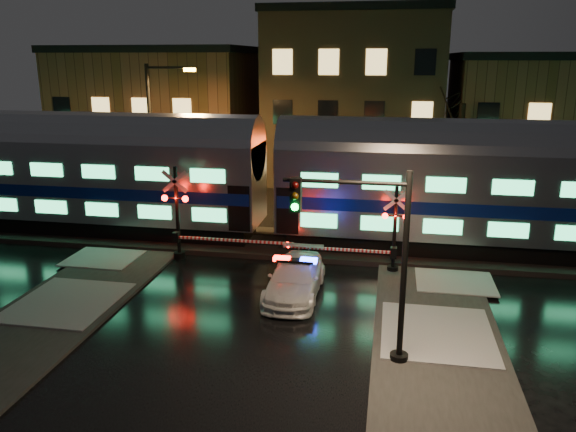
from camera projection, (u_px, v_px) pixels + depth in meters
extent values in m
plane|color=black|center=(261.00, 286.00, 22.00)|extent=(120.00, 120.00, 0.00)
cube|color=black|center=(285.00, 243.00, 26.70)|extent=(90.00, 4.20, 0.24)
cube|color=#2D2D2D|center=(14.00, 344.00, 17.44)|extent=(4.00, 20.00, 0.12)
cube|color=#2D2D2D|center=(445.00, 386.00, 15.17)|extent=(4.00, 20.00, 0.12)
cube|color=brown|center=(162.00, 113.00, 43.88)|extent=(14.00, 10.00, 9.00)
cube|color=brown|center=(355.00, 99.00, 41.40)|extent=(12.00, 11.00, 11.50)
cube|color=brown|center=(541.00, 123.00, 39.07)|extent=(12.00, 10.00, 8.50)
cube|color=black|center=(24.00, 219.00, 28.95)|extent=(24.00, 2.40, 0.80)
cube|color=#B7BAC1|center=(19.00, 175.00, 28.32)|extent=(25.00, 3.05, 3.80)
cube|color=navy|center=(20.00, 183.00, 28.43)|extent=(24.75, 3.09, 0.55)
cube|color=#43FF99|center=(1.00, 205.00, 27.16)|extent=(21.00, 0.05, 0.62)
cylinder|color=#B7BAC1|center=(14.00, 141.00, 27.86)|extent=(25.00, 3.05, 3.05)
cube|color=black|center=(562.00, 248.00, 24.42)|extent=(24.00, 2.40, 0.80)
cube|color=#B7BAC1|center=(569.00, 197.00, 23.80)|extent=(25.00, 3.05, 3.80)
cube|color=navy|center=(568.00, 206.00, 23.91)|extent=(24.75, 3.09, 0.55)
cylinder|color=#B7BAC1|center=(575.00, 157.00, 23.34)|extent=(25.00, 3.05, 3.05)
imported|color=white|center=(295.00, 278.00, 20.98)|extent=(1.90, 4.64, 1.35)
cube|color=black|center=(295.00, 261.00, 20.79)|extent=(1.40, 0.36, 0.09)
cube|color=#FF0C05|center=(282.00, 259.00, 20.86)|extent=(0.62, 0.32, 0.16)
cube|color=#1426FF|center=(309.00, 260.00, 20.69)|extent=(0.62, 0.32, 0.16)
cylinder|color=black|center=(393.00, 269.00, 23.35)|extent=(0.46, 0.46, 0.28)
cylinder|color=black|center=(395.00, 230.00, 22.89)|extent=(0.15, 0.15, 3.68)
sphere|color=#FF0C05|center=(385.00, 216.00, 22.62)|extent=(0.24, 0.24, 0.24)
sphere|color=#FF0C05|center=(406.00, 217.00, 22.48)|extent=(0.24, 0.24, 0.24)
cube|color=white|center=(337.00, 249.00, 23.29)|extent=(4.60, 0.10, 0.10)
cube|color=black|center=(394.00, 253.00, 22.89)|extent=(0.25, 0.30, 0.45)
cylinder|color=black|center=(180.00, 255.00, 24.98)|extent=(0.52, 0.52, 0.31)
cylinder|color=black|center=(177.00, 214.00, 24.46)|extent=(0.17, 0.17, 4.16)
sphere|color=#FF0C05|center=(165.00, 198.00, 24.17)|extent=(0.27, 0.27, 0.27)
sphere|color=#FF0C05|center=(185.00, 199.00, 24.01)|extent=(0.27, 0.27, 0.27)
cube|color=white|center=(234.00, 240.00, 24.03)|extent=(5.20, 0.10, 0.10)
cube|color=black|center=(176.00, 237.00, 24.49)|extent=(0.25, 0.30, 0.45)
cylinder|color=black|center=(399.00, 358.00, 16.43)|extent=(0.54, 0.54, 0.29)
cylinder|color=black|center=(404.00, 271.00, 15.69)|extent=(0.17, 0.17, 5.73)
cylinder|color=black|center=(345.00, 182.00, 15.32)|extent=(3.44, 0.11, 0.11)
cube|color=black|center=(296.00, 195.00, 15.51)|extent=(0.31, 0.27, 0.96)
sphere|color=#0CFF3F|center=(295.00, 207.00, 15.44)|extent=(0.21, 0.21, 0.21)
cylinder|color=black|center=(151.00, 142.00, 30.83)|extent=(0.21, 0.21, 8.36)
cylinder|color=black|center=(169.00, 68.00, 29.53)|extent=(2.51, 0.13, 0.13)
cube|color=#F6A724|center=(190.00, 70.00, 29.36)|extent=(0.57, 0.29, 0.19)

